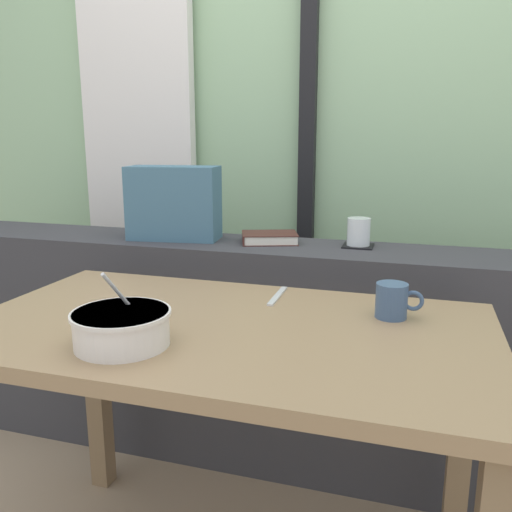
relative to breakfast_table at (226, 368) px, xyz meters
name	(u,v)px	position (x,y,z in m)	size (l,w,h in m)	color
outdoor_backdrop	(315,82)	(-0.06, 1.32, 0.77)	(4.80, 0.08, 2.80)	#9EC699
curtain_left_panel	(138,118)	(-0.88, 1.22, 0.62)	(0.56, 0.06, 2.50)	white
window_divider_post	(308,105)	(-0.07, 1.25, 0.67)	(0.07, 0.05, 2.60)	black
dark_console_ledge	(271,354)	(-0.06, 0.62, -0.23)	(2.80, 0.32, 0.80)	#38383D
breakfast_table	(226,368)	(0.00, 0.00, 0.00)	(1.23, 0.69, 0.74)	#826849
coaster_square	(358,246)	(0.23, 0.67, 0.18)	(0.10, 0.10, 0.01)	black
juice_glass	(359,233)	(0.23, 0.67, 0.22)	(0.08, 0.08, 0.09)	white
closed_book	(269,238)	(-0.08, 0.65, 0.19)	(0.22, 0.19, 0.03)	#47231E
throw_pillow	(174,203)	(-0.42, 0.62, 0.31)	(0.32, 0.14, 0.26)	#426B84
soup_bowl	(122,328)	(-0.16, -0.18, 0.15)	(0.21, 0.21, 0.16)	silver
fork_utensil	(278,296)	(0.06, 0.24, 0.11)	(0.02, 0.17, 0.01)	silver
ceramic_mug	(392,301)	(0.37, 0.16, 0.15)	(0.11, 0.08, 0.08)	#3D567A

